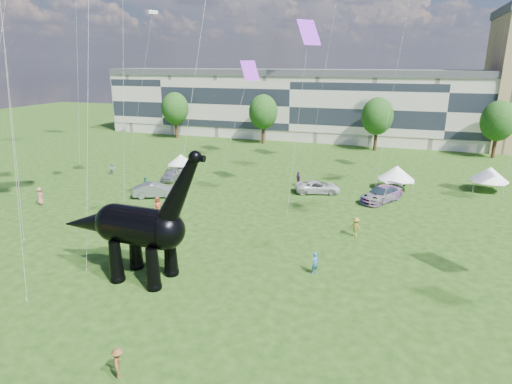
% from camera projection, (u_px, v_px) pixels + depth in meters
% --- Properties ---
extents(ground, '(220.00, 220.00, 0.00)m').
position_uv_depth(ground, '(186.00, 298.00, 27.36)').
color(ground, '#16330C').
rests_on(ground, ground).
extents(terrace_row, '(78.00, 11.00, 12.00)m').
position_uv_depth(terrace_row, '(297.00, 107.00, 84.18)').
color(terrace_row, beige).
rests_on(terrace_row, ground).
extents(tree_far_left, '(5.20, 5.20, 9.44)m').
position_uv_depth(tree_far_left, '(175.00, 106.00, 82.77)').
color(tree_far_left, '#382314').
rests_on(tree_far_left, ground).
extents(tree_mid_left, '(5.20, 5.20, 9.44)m').
position_uv_depth(tree_mid_left, '(263.00, 109.00, 77.19)').
color(tree_mid_left, '#382314').
rests_on(tree_mid_left, ground).
extents(tree_mid_right, '(5.20, 5.20, 9.44)m').
position_uv_depth(tree_mid_right, '(378.00, 113.00, 71.00)').
color(tree_mid_right, '#382314').
rests_on(tree_mid_right, ground).
extents(tree_far_right, '(5.20, 5.20, 9.44)m').
position_uv_depth(tree_far_right, '(499.00, 118.00, 65.42)').
color(tree_far_right, '#382314').
rests_on(tree_far_right, ground).
extents(dinosaur_sculpture, '(11.91, 3.38, 9.74)m').
position_uv_depth(dinosaur_sculpture, '(135.00, 228.00, 29.08)').
color(dinosaur_sculpture, black).
rests_on(dinosaur_sculpture, ground).
extents(car_silver, '(2.09, 4.34, 1.43)m').
position_uv_depth(car_silver, '(172.00, 175.00, 54.42)').
color(car_silver, '#BABABF').
rests_on(car_silver, ground).
extents(car_grey, '(5.15, 3.60, 1.61)m').
position_uv_depth(car_grey, '(156.00, 190.00, 47.53)').
color(car_grey, gray).
rests_on(car_grey, ground).
extents(car_white, '(5.59, 3.78, 1.42)m').
position_uv_depth(car_white, '(318.00, 187.00, 49.07)').
color(car_white, silver).
rests_on(car_white, ground).
extents(car_dark, '(4.96, 6.12, 1.67)m').
position_uv_depth(car_dark, '(382.00, 194.00, 46.07)').
color(car_dark, '#595960').
rests_on(car_dark, ground).
extents(gazebo_near, '(5.26, 5.26, 2.89)m').
position_uv_depth(gazebo_near, '(397.00, 173.00, 50.04)').
color(gazebo_near, white).
rests_on(gazebo_near, ground).
extents(gazebo_far, '(4.70, 4.70, 2.88)m').
position_uv_depth(gazebo_far, '(490.00, 174.00, 49.44)').
color(gazebo_far, white).
rests_on(gazebo_far, ground).
extents(gazebo_left, '(3.82, 3.82, 2.43)m').
position_uv_depth(gazebo_left, '(181.00, 159.00, 58.40)').
color(gazebo_left, white).
rests_on(gazebo_left, ground).
extents(visitors, '(34.21, 36.13, 1.86)m').
position_uv_depth(visitors, '(184.00, 206.00, 42.12)').
color(visitors, olive).
rests_on(visitors, ground).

